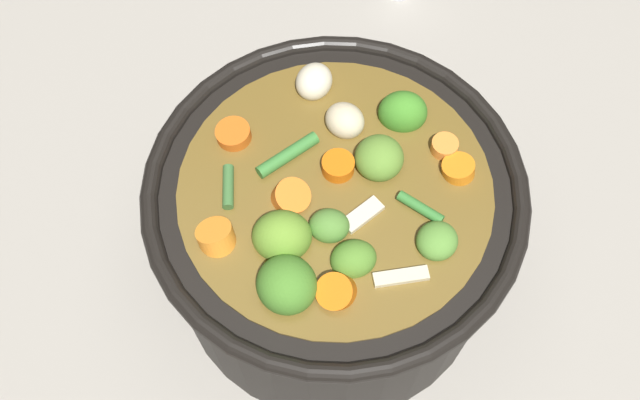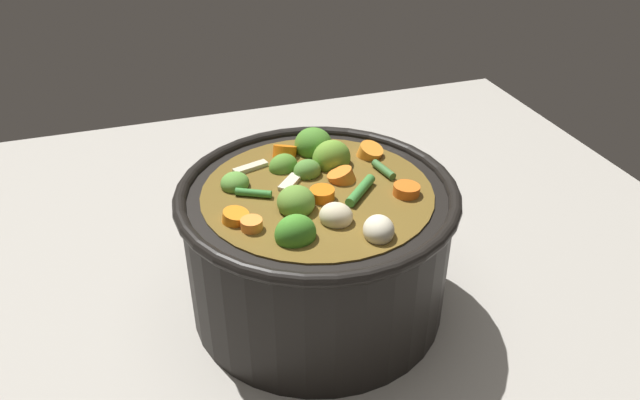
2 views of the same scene
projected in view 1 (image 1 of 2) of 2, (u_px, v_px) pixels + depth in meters
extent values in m
plane|color=#9E998E|center=(332.00, 266.00, 0.67)|extent=(1.10, 1.10, 0.00)
cylinder|color=black|center=(334.00, 231.00, 0.60)|extent=(0.28, 0.28, 0.15)
torus|color=black|center=(335.00, 189.00, 0.54)|extent=(0.29, 0.29, 0.01)
cylinder|color=brown|center=(334.00, 228.00, 0.60)|extent=(0.24, 0.24, 0.14)
ellipsoid|color=olive|center=(379.00, 158.00, 0.54)|extent=(0.05, 0.05, 0.03)
ellipsoid|color=#5A9339|center=(437.00, 241.00, 0.51)|extent=(0.04, 0.04, 0.02)
ellipsoid|color=#48832A|center=(287.00, 285.00, 0.49)|extent=(0.06, 0.06, 0.04)
ellipsoid|color=#53882D|center=(353.00, 259.00, 0.51)|extent=(0.04, 0.04, 0.03)
ellipsoid|color=#438D29|center=(403.00, 113.00, 0.56)|extent=(0.04, 0.04, 0.04)
ellipsoid|color=olive|center=(282.00, 236.00, 0.51)|extent=(0.04, 0.05, 0.04)
ellipsoid|color=#528635|center=(323.00, 225.00, 0.52)|extent=(0.03, 0.03, 0.02)
cylinder|color=orange|center=(458.00, 170.00, 0.54)|extent=(0.03, 0.03, 0.02)
cylinder|color=orange|center=(337.00, 168.00, 0.54)|extent=(0.04, 0.03, 0.02)
cylinder|color=orange|center=(337.00, 292.00, 0.49)|extent=(0.04, 0.04, 0.03)
cylinder|color=orange|center=(234.00, 136.00, 0.55)|extent=(0.04, 0.04, 0.02)
cylinder|color=orange|center=(291.00, 197.00, 0.53)|extent=(0.04, 0.04, 0.02)
cylinder|color=orange|center=(216.00, 238.00, 0.51)|extent=(0.04, 0.04, 0.03)
cylinder|color=orange|center=(444.00, 148.00, 0.55)|extent=(0.03, 0.03, 0.02)
ellipsoid|color=beige|center=(342.00, 120.00, 0.56)|extent=(0.04, 0.04, 0.03)
ellipsoid|color=beige|center=(314.00, 82.00, 0.57)|extent=(0.04, 0.04, 0.03)
cylinder|color=#3B8136|center=(288.00, 155.00, 0.54)|extent=(0.04, 0.04, 0.01)
cylinder|color=#3E7036|center=(228.00, 187.00, 0.53)|extent=(0.04, 0.01, 0.01)
cylinder|color=#387E34|center=(420.00, 208.00, 0.52)|extent=(0.02, 0.04, 0.01)
cube|color=beige|center=(362.00, 215.00, 0.52)|extent=(0.03, 0.03, 0.01)
cube|color=beige|center=(401.00, 277.00, 0.50)|extent=(0.02, 0.04, 0.01)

